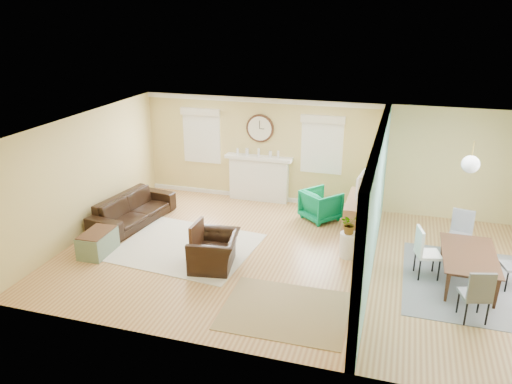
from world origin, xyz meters
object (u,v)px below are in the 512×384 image
sofa (133,210)px  credenza (358,216)px  green_chair (321,205)px  dining_table (469,269)px  eames_chair (214,251)px

sofa → credenza: credenza is taller
sofa → green_chair: green_chair is taller
sofa → dining_table: 7.11m
eames_chair → green_chair: size_ratio=1.28×
dining_table → sofa: bearing=84.4°
eames_chair → sofa: bearing=-128.4°
credenza → dining_table: size_ratio=0.89×
sofa → eames_chair: same height
sofa → dining_table: sofa is taller
sofa → green_chair: 4.31m
sofa → green_chair: bearing=-62.3°
sofa → credenza: size_ratio=1.50×
green_chair → credenza: (0.89, -0.52, 0.05)m
credenza → dining_table: credenza is taller
credenza → dining_table: bearing=-36.8°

